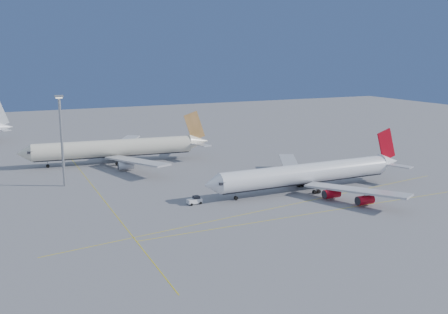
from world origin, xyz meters
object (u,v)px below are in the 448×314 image
airliner_virgin (310,173)px  pushback_tug (195,200)px  light_mast (61,133)px  airliner_etihad (118,148)px

airliner_virgin → pushback_tug: airliner_virgin is taller
airliner_virgin → light_mast: 72.52m
airliner_virgin → pushback_tug: 35.11m
airliner_etihad → light_mast: size_ratio=2.53×
pushback_tug → light_mast: light_mast is taller
airliner_virgin → airliner_etihad: size_ratio=0.97×
pushback_tug → light_mast: size_ratio=0.15×
airliner_etihad → pushback_tug: airliner_etihad is taller
airliner_virgin → pushback_tug: size_ratio=16.71×
airliner_virgin → light_mast: bearing=151.4°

